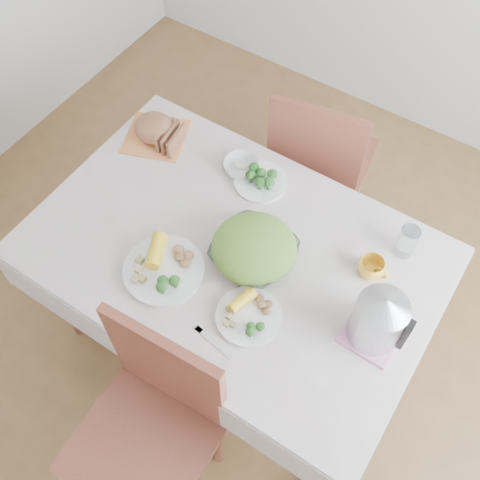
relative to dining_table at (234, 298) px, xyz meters
The scene contains 18 objects.
floor 0.38m from the dining_table, ahead, with size 3.60×3.60×0.00m, color brown.
dining_table is the anchor object (origin of this frame).
tablecloth 0.38m from the dining_table, ahead, with size 1.50×1.00×0.01m, color beige.
chair_near 0.72m from the dining_table, 82.87° to the right, with size 0.46×0.46×1.01m, color brown.
chair_far 0.82m from the dining_table, 91.92° to the left, with size 0.44×0.44×0.98m, color brown.
salad_bowl 0.43m from the dining_table, 10.16° to the left, with size 0.29×0.29×0.07m, color white.
dinner_plate_left 0.48m from the dining_table, 125.62° to the right, with size 0.30×0.30×0.02m, color white.
dinner_plate_right 0.49m from the dining_table, 44.97° to the right, with size 0.23×0.23×0.02m, color white.
broccoli_plate 0.52m from the dining_table, 103.96° to the left, with size 0.22×0.22×0.02m, color beige.
napkin 0.77m from the dining_table, 153.43° to the left, with size 0.25×0.25×0.00m, color #DC7F41.
bread_loaf 0.80m from the dining_table, 153.43° to the left, with size 0.17×0.16×0.10m, color brown.
fruit_bowl 0.56m from the dining_table, 118.46° to the left, with size 0.15×0.15×0.05m, color white.
yellow_mug 0.66m from the dining_table, 21.81° to the left, with size 0.10×0.10×0.08m, color gold.
glass_tumbler 0.78m from the dining_table, 32.65° to the left, with size 0.07×0.07×0.13m, color white.
pink_tray 0.70m from the dining_table, ahead, with size 0.18×0.18×0.01m, color pink.
electric_kettle 0.77m from the dining_table, ahead, with size 0.17×0.17×0.24m, color #B2B5BA.
fork_right 0.43m from the dining_table, 51.23° to the right, with size 0.02×0.21×0.00m, color silver.
knife 0.54m from the dining_table, 66.21° to the right, with size 0.02×0.16×0.00m, color silver.
Camera 1 is at (0.63, -0.91, 2.53)m, focal length 42.00 mm.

